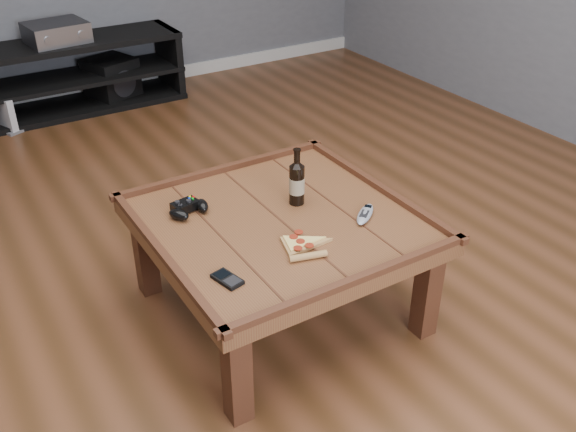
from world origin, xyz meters
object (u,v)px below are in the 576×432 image
beer_bottle (297,182)px  subwoofer (112,79)px  media_console (83,75)px  pizza_slice (302,245)px  av_receiver (56,32)px  smartphone (227,279)px  remote_control (365,214)px  coffee_table (280,232)px  game_console (6,117)px  game_controller (188,208)px

beer_bottle → subwoofer: (0.09, 2.72, -0.39)m
media_console → subwoofer: 0.24m
pizza_slice → av_receiver: 2.96m
smartphone → remote_control: bearing=-5.6°
media_console → pizza_slice: (-0.03, -2.96, 0.21)m
coffee_table → smartphone: (-0.35, -0.25, 0.07)m
beer_bottle → remote_control: size_ratio=1.47×
coffee_table → remote_control: 0.34m
game_console → coffee_table: bearing=-99.7°
media_console → remote_control: media_console is taller
remote_control → beer_bottle: bearing=177.5°
game_controller → smartphone: bearing=-108.0°
game_controller → pizza_slice: 0.50m
coffee_table → av_receiver: bearing=92.7°
media_console → game_console: bearing=-164.5°
media_console → beer_bottle: size_ratio=5.83×
game_console → pizza_slice: bearing=-101.3°
pizza_slice → subwoofer: pizza_slice is taller
av_receiver → game_controller: bearing=-99.9°
beer_bottle → smartphone: 0.59m
pizza_slice → remote_control: bearing=24.1°
smartphone → av_receiver: av_receiver is taller
media_console → smartphone: media_console is taller
coffee_table → beer_bottle: 0.21m
subwoofer → game_console: size_ratio=1.71×
game_controller → beer_bottle: bearing=-30.2°
game_controller → remote_control: bearing=-43.3°
coffee_table → smartphone: size_ratio=8.41×
smartphone → subwoofer: smartphone is taller
media_console → remote_control: 2.93m
pizza_slice → av_receiver: (-0.10, 2.96, 0.11)m
coffee_table → pizza_slice: size_ratio=3.70×
game_controller → game_console: 2.41m
remote_control → pizza_slice: bearing=-119.7°
game_console → media_console: bearing=-6.9°
game_controller → av_receiver: bearing=77.2°
game_controller → remote_control: (0.58, -0.39, -0.01)m
beer_bottle → pizza_slice: (-0.16, -0.28, -0.09)m
game_controller → game_console: bearing=88.0°
coffee_table → smartphone: 0.44m
coffee_table → av_receiver: (-0.13, 2.75, 0.18)m
remote_control → subwoofer: 2.98m
beer_bottle → pizza_slice: bearing=-119.2°
pizza_slice → smartphone: 0.32m
media_console → av_receiver: 0.35m
pizza_slice → remote_control: 0.33m
beer_bottle → remote_control: beer_bottle is taller
pizza_slice → av_receiver: av_receiver is taller
remote_control → subwoofer: remote_control is taller
game_controller → coffee_table: bearing=-48.4°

